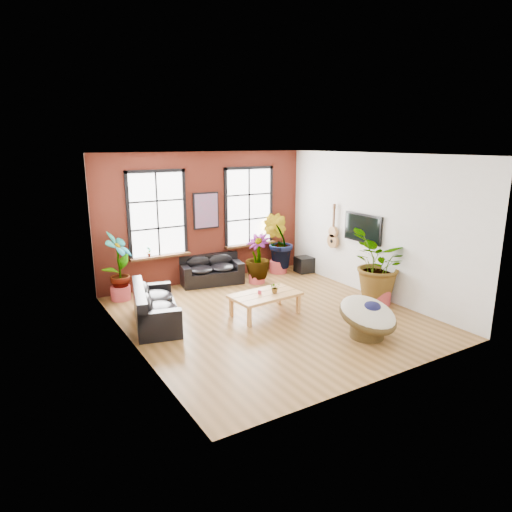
{
  "coord_description": "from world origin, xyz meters",
  "views": [
    {
      "loc": [
        -5.17,
        -7.9,
        3.76
      ],
      "look_at": [
        0.0,
        0.6,
        1.25
      ],
      "focal_mm": 32.0,
      "sensor_mm": 36.0,
      "label": 1
    }
  ],
  "objects": [
    {
      "name": "table_plant",
      "position": [
        0.19,
        0.1,
        0.62
      ],
      "size": [
        0.25,
        0.22,
        0.26
      ],
      "primitive_type": "imported",
      "rotation": [
        0.0,
        0.0,
        -0.09
      ],
      "color": "#175631",
      "rests_on": "coffee_table"
    },
    {
      "name": "poster",
      "position": [
        0.0,
        3.18,
        1.95
      ],
      "size": [
        0.74,
        0.06,
        0.98
      ],
      "color": "black",
      "rests_on": "room"
    },
    {
      "name": "floor_plant_right_wall",
      "position": [
        2.63,
        -0.62,
        0.97
      ],
      "size": [
        1.93,
        1.9,
        1.62
      ],
      "primitive_type": "imported",
      "rotation": [
        0.0,
        0.0,
        3.82
      ],
      "color": "#175631",
      "rests_on": "ground"
    },
    {
      "name": "media_box",
      "position": [
        2.82,
        2.44,
        0.23
      ],
      "size": [
        0.59,
        0.51,
        0.46
      ],
      "rotation": [
        0.0,
        0.0,
        -0.1
      ],
      "color": "black",
      "rests_on": "ground"
    },
    {
      "name": "pot_mid",
      "position": [
        1.05,
        2.28,
        0.16
      ],
      "size": [
        0.58,
        0.58,
        0.32
      ],
      "rotation": [
        0.0,
        0.0,
        -0.37
      ],
      "color": "#C03E42",
      "rests_on": "ground"
    },
    {
      "name": "sofa_back",
      "position": [
        -0.03,
        2.92,
        0.34
      ],
      "size": [
        1.76,
        1.08,
        0.76
      ],
      "rotation": [
        0.0,
        0.0,
        -0.18
      ],
      "color": "black",
      "rests_on": "ground"
    },
    {
      "name": "papasan_chair",
      "position": [
        1.04,
        -1.9,
        0.44
      ],
      "size": [
        1.4,
        1.41,
        0.86
      ],
      "rotation": [
        0.0,
        0.0,
        0.25
      ],
      "color": "#463519",
      "rests_on": "ground"
    },
    {
      "name": "pot_right_wall",
      "position": [
        2.66,
        -0.66,
        0.2
      ],
      "size": [
        0.63,
        0.63,
        0.4
      ],
      "rotation": [
        0.0,
        0.0,
        0.18
      ],
      "color": "#C03E42",
      "rests_on": "ground"
    },
    {
      "name": "sofa_left",
      "position": [
        -2.32,
        0.96,
        0.36
      ],
      "size": [
        1.31,
        2.16,
        0.8
      ],
      "rotation": [
        0.0,
        0.0,
        1.32
      ],
      "color": "black",
      "rests_on": "ground"
    },
    {
      "name": "pot_back_left",
      "position": [
        -2.51,
        2.83,
        0.17
      ],
      "size": [
        0.51,
        0.51,
        0.35
      ],
      "rotation": [
        0.0,
        0.0,
        -0.09
      ],
      "color": "#C03E42",
      "rests_on": "ground"
    },
    {
      "name": "pot_back_right",
      "position": [
        2.11,
        2.81,
        0.19
      ],
      "size": [
        0.53,
        0.53,
        0.37
      ],
      "rotation": [
        0.0,
        0.0,
        0.04
      ],
      "color": "#C03E42",
      "rests_on": "ground"
    },
    {
      "name": "room",
      "position": [
        0.0,
        0.15,
        1.75
      ],
      "size": [
        6.04,
        6.54,
        3.54
      ],
      "color": "brown",
      "rests_on": "ground"
    },
    {
      "name": "floor_plant_back_left",
      "position": [
        -2.51,
        2.8,
        0.92
      ],
      "size": [
        0.95,
        0.97,
        1.54
      ],
      "primitive_type": "imported",
      "rotation": [
        0.0,
        0.0,
        0.84
      ],
      "color": "#175631",
      "rests_on": "ground"
    },
    {
      "name": "tv_wall_unit",
      "position": [
        2.93,
        0.6,
        1.54
      ],
      "size": [
        0.13,
        1.86,
        1.2
      ],
      "color": "black",
      "rests_on": "room"
    },
    {
      "name": "coffee_table",
      "position": [
        -0.03,
        0.16,
        0.43
      ],
      "size": [
        1.58,
        0.98,
        0.59
      ],
      "rotation": [
        0.0,
        0.0,
        0.08
      ],
      "color": "#C68947",
      "rests_on": "ground"
    },
    {
      "name": "floor_plant_back_right",
      "position": [
        2.11,
        2.84,
        0.94
      ],
      "size": [
        1.09,
        1.11,
        1.57
      ],
      "primitive_type": "imported",
      "rotation": [
        0.0,
        0.0,
        2.27
      ],
      "color": "#175631",
      "rests_on": "ground"
    },
    {
      "name": "floor_plant_mid",
      "position": [
        1.07,
        2.28,
        0.74
      ],
      "size": [
        0.91,
        0.91,
        1.2
      ],
      "primitive_type": "imported",
      "rotation": [
        0.0,
        0.0,
        5.2
      ],
      "color": "#175631",
      "rests_on": "ground"
    },
    {
      "name": "sill_plant_left",
      "position": [
        -1.65,
        3.13,
        1.04
      ],
      "size": [
        0.17,
        0.17,
        0.27
      ],
      "primitive_type": "imported",
      "rotation": [
        0.0,
        0.0,
        0.79
      ],
      "color": "#175631",
      "rests_on": "room"
    },
    {
      "name": "sill_plant_right",
      "position": [
        1.7,
        3.13,
        1.04
      ],
      "size": [
        0.19,
        0.19,
        0.27
      ],
      "primitive_type": "imported",
      "rotation": [
        0.0,
        0.0,
        3.49
      ],
      "color": "#175631",
      "rests_on": "room"
    }
  ]
}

